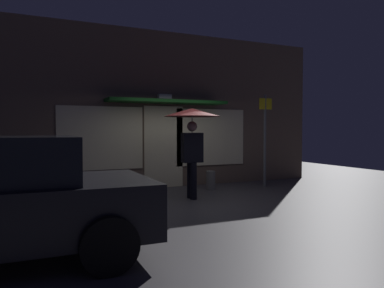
{
  "coord_description": "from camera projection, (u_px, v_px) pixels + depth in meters",
  "views": [
    {
      "loc": [
        -3.48,
        -7.24,
        1.55
      ],
      "look_at": [
        -0.0,
        0.34,
        1.24
      ],
      "focal_mm": 34.68,
      "sensor_mm": 36.0,
      "label": 1
    }
  ],
  "objects": [
    {
      "name": "sidewalk_bollard",
      "position": [
        211.0,
        180.0,
        9.63
      ],
      "size": [
        0.23,
        0.23,
        0.49
      ],
      "primitive_type": "cylinder",
      "color": "slate",
      "rests_on": "ground"
    },
    {
      "name": "person_with_umbrella",
      "position": [
        192.0,
        125.0,
        8.32
      ],
      "size": [
        1.28,
        1.28,
        2.04
      ],
      "rotation": [
        0.0,
        0.0,
        3.07
      ],
      "color": "black",
      "rests_on": "ground"
    },
    {
      "name": "ground_plane",
      "position": [
        198.0,
        201.0,
        8.08
      ],
      "size": [
        18.0,
        18.0,
        0.0
      ],
      "primitive_type": "plane",
      "color": "#423F44"
    },
    {
      "name": "street_sign_post",
      "position": [
        265.0,
        135.0,
        10.09
      ],
      "size": [
        0.4,
        0.07,
        2.51
      ],
      "color": "#595B60",
      "rests_on": "ground"
    },
    {
      "name": "building_facade",
      "position": [
        161.0,
        111.0,
        10.12
      ],
      "size": [
        9.59,
        1.0,
        4.21
      ],
      "color": "brown",
      "rests_on": "ground"
    }
  ]
}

